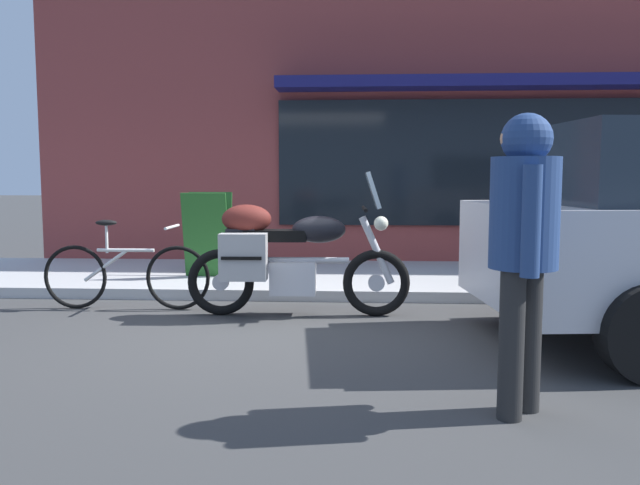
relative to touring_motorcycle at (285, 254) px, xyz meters
The scene contains 5 objects.
ground_plane 0.72m from the touring_motorcycle, 99.85° to the right, with size 80.00×80.00×0.00m, color #3B3B3B.
touring_motorcycle is the anchor object (origin of this frame).
parked_bicycle 1.70m from the touring_motorcycle, behind, with size 1.73×0.48×0.92m.
pedestrian_walking 3.05m from the touring_motorcycle, 57.32° to the right, with size 0.41×0.56×1.70m.
sandwich_board_sign 2.08m from the touring_motorcycle, 123.93° to the left, with size 0.55×0.43×1.04m.
Camera 1 is at (0.78, -5.82, 1.36)m, focal length 36.50 mm.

